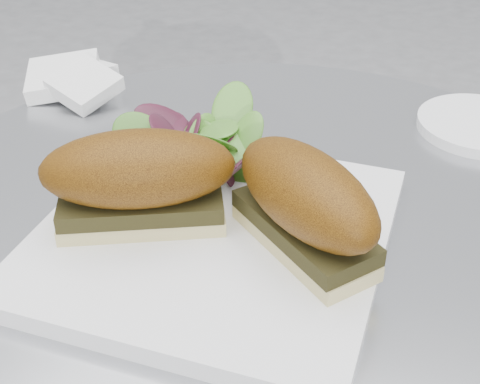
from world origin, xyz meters
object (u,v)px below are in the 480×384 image
object	(u,v)px
plate	(213,235)
saucer	(480,125)
sandwich_right	(306,202)
sandwich_left	(139,178)

from	to	relation	value
plate	saucer	world-z (taller)	plate
plate	sandwich_right	size ratio (longest dim) A/B	1.76
plate	sandwich_left	bearing A→B (deg)	-168.06
saucer	sandwich_right	bearing A→B (deg)	-113.96
sandwich_left	sandwich_right	distance (m)	0.13
sandwich_left	saucer	xyz separation A→B (m)	(0.25, 0.28, -0.05)
plate	sandwich_left	distance (m)	0.08
plate	saucer	size ratio (longest dim) A/B	2.09
sandwich_left	saucer	bearing A→B (deg)	23.73
sandwich_right	saucer	bearing A→B (deg)	104.98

